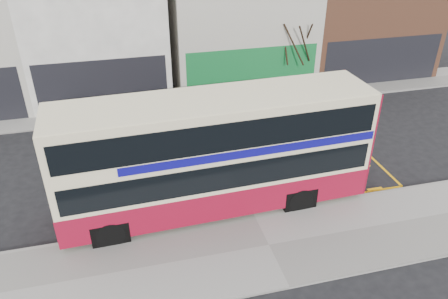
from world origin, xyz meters
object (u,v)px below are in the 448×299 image
object	(u,v)px
double_decker_bus	(216,153)
bus_stop_post	(196,185)
car_grey	(179,107)
car_white	(333,98)
street_tree_right	(296,31)
car_silver	(86,117)

from	to	relation	value
double_decker_bus	bus_stop_post	size ratio (longest dim) A/B	4.18
car_grey	car_white	xyz separation A→B (m)	(9.11, -1.05, 0.03)
car_white	street_tree_right	world-z (taller)	street_tree_right
double_decker_bus	car_grey	xyz separation A→B (m)	(-0.16, 8.68, -1.88)
car_grey	street_tree_right	xyz separation A→B (m)	(7.67, 1.88, 3.32)
double_decker_bus	car_silver	xyz separation A→B (m)	(-5.33, 8.58, -1.90)
car_white	street_tree_right	bearing A→B (deg)	19.77
double_decker_bus	car_grey	distance (m)	8.88
car_silver	car_grey	distance (m)	5.17
car_silver	car_white	distance (m)	14.31
car_grey	car_white	distance (m)	9.17
car_silver	car_white	world-z (taller)	car_white
double_decker_bus	street_tree_right	distance (m)	13.04
car_grey	street_tree_right	distance (m)	8.57
car_silver	car_grey	bearing A→B (deg)	-81.46
double_decker_bus	car_grey	size ratio (longest dim) A/B	3.04
bus_stop_post	car_grey	distance (m)	9.79
car_silver	car_white	xyz separation A→B (m)	(14.28, -0.96, 0.05)
double_decker_bus	car_grey	world-z (taller)	double_decker_bus
car_silver	street_tree_right	bearing A→B (deg)	-73.74
car_silver	street_tree_right	world-z (taller)	street_tree_right
bus_stop_post	street_tree_right	distance (m)	14.51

